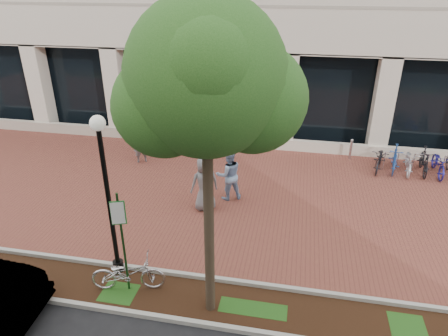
% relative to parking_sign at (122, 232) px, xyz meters
% --- Properties ---
extents(ground, '(120.00, 120.00, 0.00)m').
position_rel_parking_sign_xyz_m(ground, '(1.25, 5.22, -1.73)').
color(ground, black).
rests_on(ground, ground).
extents(brick_plaza, '(40.00, 9.00, 0.01)m').
position_rel_parking_sign_xyz_m(brick_plaza, '(1.25, 5.22, -1.72)').
color(brick_plaza, brown).
rests_on(brick_plaza, ground).
extents(planting_strip, '(40.00, 1.50, 0.01)m').
position_rel_parking_sign_xyz_m(planting_strip, '(1.25, -0.03, -1.72)').
color(planting_strip, black).
rests_on(planting_strip, ground).
extents(curb_plaza_side, '(40.00, 0.12, 0.12)m').
position_rel_parking_sign_xyz_m(curb_plaza_side, '(1.25, 0.72, -1.67)').
color(curb_plaza_side, '#A1A098').
rests_on(curb_plaza_side, ground).
extents(curb_street_side, '(40.00, 0.12, 0.12)m').
position_rel_parking_sign_xyz_m(curb_street_side, '(1.25, -0.78, -1.67)').
color(curb_street_side, '#A1A098').
rests_on(curb_street_side, ground).
extents(parking_sign, '(0.34, 0.07, 2.76)m').
position_rel_parking_sign_xyz_m(parking_sign, '(0.00, 0.00, 0.00)').
color(parking_sign, '#163C17').
rests_on(parking_sign, ground).
extents(lamppost, '(0.36, 0.36, 4.33)m').
position_rel_parking_sign_xyz_m(lamppost, '(-0.56, 0.62, 0.72)').
color(lamppost, black).
rests_on(lamppost, ground).
extents(street_tree, '(3.52, 2.94, 6.95)m').
position_rel_parking_sign_xyz_m(street_tree, '(2.19, -0.19, 3.56)').
color(street_tree, '#423425').
rests_on(street_tree, ground).
extents(locked_bicycle, '(1.93, 1.03, 0.96)m').
position_rel_parking_sign_xyz_m(locked_bicycle, '(0.01, 0.03, -1.25)').
color(locked_bicycle, silver).
rests_on(locked_bicycle, ground).
extents(pedestrian_left, '(0.74, 0.66, 1.69)m').
position_rel_parking_sign_xyz_m(pedestrian_left, '(-2.53, 7.24, -0.88)').
color(pedestrian_left, slate).
rests_on(pedestrian_left, ground).
extents(pedestrian_mid, '(1.12, 1.02, 1.85)m').
position_rel_parking_sign_xyz_m(pedestrian_mid, '(1.62, 4.95, -0.80)').
color(pedestrian_mid, '#85A2C7').
rests_on(pedestrian_mid, ground).
extents(pedestrian_right, '(1.10, 0.98, 1.90)m').
position_rel_parking_sign_xyz_m(pedestrian_right, '(0.97, 4.12, -0.78)').
color(pedestrian_right, slate).
rests_on(pedestrian_right, ground).
extents(bollard, '(0.12, 0.12, 0.93)m').
position_rel_parking_sign_xyz_m(bollard, '(6.10, 9.22, -1.26)').
color(bollard, silver).
rests_on(bollard, ground).
extents(bike_rack_cluster, '(3.53, 1.90, 1.05)m').
position_rel_parking_sign_xyz_m(bike_rack_cluster, '(8.51, 8.38, -1.23)').
color(bike_rack_cluster, black).
rests_on(bike_rack_cluster, ground).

